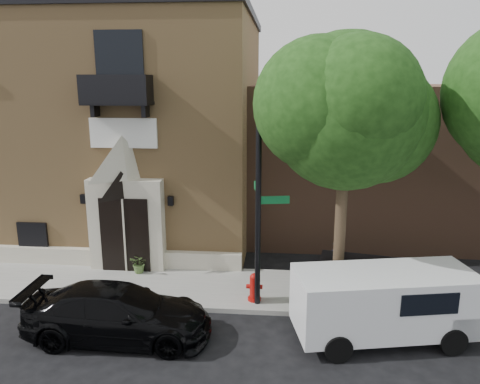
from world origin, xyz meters
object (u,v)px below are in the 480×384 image
object	(u,v)px
fire_hydrant	(254,287)
pedestrian_near	(336,264)
black_sedan	(118,313)
cargo_van	(390,302)
street_sign	(259,203)
dumpster	(355,281)

from	to	relation	value
fire_hydrant	pedestrian_near	world-z (taller)	pedestrian_near
black_sedan	cargo_van	xyz separation A→B (m)	(7.07, 0.60, 0.34)
cargo_van	street_sign	xyz separation A→B (m)	(-3.51, 1.41, 2.20)
black_sedan	cargo_van	distance (m)	7.10
pedestrian_near	street_sign	bearing A→B (deg)	23.91
street_sign	pedestrian_near	size ratio (longest dim) A/B	3.87
street_sign	fire_hydrant	size ratio (longest dim) A/B	7.08
cargo_van	dumpster	world-z (taller)	cargo_van
black_sedan	street_sign	world-z (taller)	street_sign
cargo_van	dumpster	distance (m)	1.82
street_sign	pedestrian_near	bearing A→B (deg)	18.65
cargo_van	pedestrian_near	bearing A→B (deg)	100.35
fire_hydrant	dumpster	xyz separation A→B (m)	(2.97, 0.11, 0.26)
dumpster	pedestrian_near	world-z (taller)	pedestrian_near
street_sign	pedestrian_near	distance (m)	3.59
black_sedan	cargo_van	bearing A→B (deg)	-85.55
cargo_van	street_sign	distance (m)	4.38
black_sedan	dumpster	size ratio (longest dim) A/B	2.17
cargo_van	fire_hydrant	world-z (taller)	cargo_van
fire_hydrant	pedestrian_near	bearing A→B (deg)	24.53
black_sedan	dumpster	world-z (taller)	dumpster
black_sedan	street_sign	xyz separation A→B (m)	(3.56, 2.01, 2.54)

